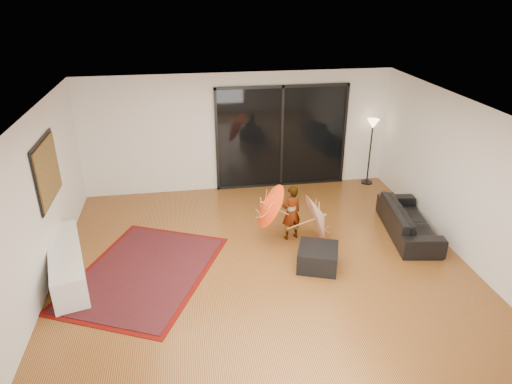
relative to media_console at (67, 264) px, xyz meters
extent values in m
plane|color=#976229|center=(3.25, -0.31, -0.28)|extent=(7.00, 7.00, 0.00)
plane|color=white|center=(3.25, -0.31, 2.42)|extent=(7.00, 7.00, 0.00)
plane|color=silver|center=(3.25, 3.19, 1.07)|extent=(7.00, 0.00, 7.00)
plane|color=silver|center=(3.25, -3.81, 1.07)|extent=(7.00, 0.00, 7.00)
plane|color=silver|center=(-0.25, -0.31, 1.07)|extent=(0.00, 7.00, 7.00)
plane|color=silver|center=(6.75, -0.31, 1.07)|extent=(0.00, 7.00, 7.00)
cube|color=black|center=(4.25, 3.16, 0.92)|extent=(3.00, 0.04, 2.40)
cube|color=black|center=(4.25, 3.14, 2.09)|extent=(3.06, 0.06, 0.06)
cube|color=black|center=(4.25, 3.14, -0.25)|extent=(3.06, 0.06, 0.06)
cube|color=black|center=(4.25, 3.14, 0.92)|extent=(0.06, 0.06, 2.40)
cube|color=black|center=(-0.23, 0.69, 1.37)|extent=(0.02, 1.28, 1.08)
cube|color=#225524|center=(-0.21, 0.69, 1.37)|extent=(0.03, 1.18, 0.98)
cube|color=white|center=(0.00, 0.00, 0.00)|extent=(0.98, 2.04, 0.55)
cube|color=#424244|center=(0.00, 0.01, -0.11)|extent=(0.33, 0.33, 0.33)
cube|color=#600B08|center=(1.22, -0.07, -0.27)|extent=(3.01, 3.41, 0.01)
cube|color=maroon|center=(1.22, -0.07, -0.26)|extent=(2.80, 3.20, 0.02)
imported|color=black|center=(6.20, 0.47, 0.01)|extent=(1.05, 2.04, 0.57)
cube|color=black|center=(4.15, -0.35, -0.09)|extent=(0.85, 0.85, 0.38)
cylinder|color=black|center=(6.35, 2.94, -0.26)|extent=(0.27, 0.27, 0.03)
cylinder|color=black|center=(6.35, 2.94, 0.46)|extent=(0.04, 0.04, 1.46)
cone|color=#FFD899|center=(6.35, 2.94, 1.21)|extent=(0.27, 0.27, 0.21)
imported|color=#999999|center=(3.92, 0.67, 0.27)|extent=(0.46, 0.37, 1.08)
cone|color=#F43C0C|center=(3.37, 0.62, 0.46)|extent=(0.59, 0.87, 0.83)
cylinder|color=tan|center=(3.37, 0.62, 0.12)|extent=(0.44, 0.02, 0.28)
cylinder|color=tan|center=(3.37, 0.62, 0.56)|extent=(0.06, 0.02, 0.05)
cone|color=white|center=(4.52, 0.52, 0.23)|extent=(0.47, 0.96, 0.97)
cylinder|color=tan|center=(4.52, 0.52, -0.14)|extent=(0.53, 0.02, 0.19)
cylinder|color=tan|center=(4.52, 0.52, 0.34)|extent=(0.05, 0.02, 0.04)
camera|label=1|loc=(2.06, -6.68, 4.20)|focal=32.00mm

